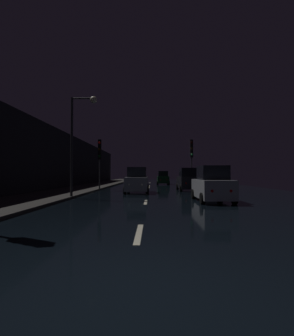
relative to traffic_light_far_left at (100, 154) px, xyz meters
The scene contains 11 objects.
ground 7.60m from the traffic_light_far_left, 46.90° to the left, with size 26.21×84.00×0.02m, color black.
sidewalk_left 6.43m from the traffic_light_far_left, 115.09° to the left, with size 4.40×84.00×0.15m, color #33302D.
building_facade_left 5.12m from the traffic_light_far_left, 163.86° to the left, with size 0.80×63.00×6.16m, color black.
lane_centerline 5.84m from the traffic_light_far_left, ahead, with size 0.16×38.98×0.01m.
traffic_light_far_left is the anchor object (origin of this frame).
traffic_light_far_right 9.74m from the traffic_light_far_left, 18.97° to the left, with size 0.32×0.46×5.23m.
streetlamp_overhead 7.55m from the traffic_light_far_left, 87.84° to the right, with size 1.70×0.44×6.58m.
car_approaching_headlights 5.14m from the traffic_light_far_left, 34.03° to the right, with size 1.96×4.24×2.14m.
car_distant_taillights 15.51m from the traffic_light_far_left, 64.34° to the left, with size 1.84×3.98×2.00m.
car_parked_right_near 12.52m from the traffic_light_far_left, 46.68° to the right, with size 1.87×4.04×2.04m.
car_parked_right_far 8.79m from the traffic_light_far_left, ahead, with size 1.96×4.25×2.14m.
Camera 1 is at (0.34, -3.53, 1.58)m, focal length 26.25 mm.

